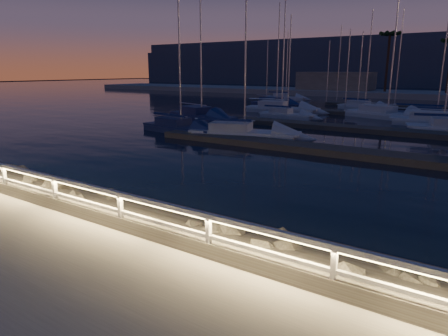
% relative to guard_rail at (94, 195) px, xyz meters
% --- Properties ---
extents(ground, '(400.00, 400.00, 0.00)m').
position_rel_guard_rail_xyz_m(ground, '(0.07, 0.00, -0.77)').
color(ground, '#ADA79C').
rests_on(ground, ground).
extents(harbor_water, '(400.00, 440.00, 0.60)m').
position_rel_guard_rail_xyz_m(harbor_water, '(0.07, 31.22, -1.74)').
color(harbor_water, black).
rests_on(harbor_water, ground).
extents(guard_rail, '(44.11, 0.12, 1.06)m').
position_rel_guard_rail_xyz_m(guard_rail, '(0.00, 0.00, 0.00)').
color(guard_rail, white).
rests_on(guard_rail, ground).
extents(riprap, '(27.39, 2.77, 1.41)m').
position_rel_guard_rail_xyz_m(riprap, '(-8.46, 1.59, -1.01)').
color(riprap, slate).
rests_on(riprap, ground).
extents(floating_docks, '(22.00, 36.00, 0.40)m').
position_rel_guard_rail_xyz_m(floating_docks, '(0.07, 32.50, -1.17)').
color(floating_docks, '#585149').
rests_on(floating_docks, ground).
extents(far_shore, '(160.00, 14.00, 5.20)m').
position_rel_guard_rail_xyz_m(far_shore, '(-0.06, 74.05, -0.48)').
color(far_shore, '#ADA79C').
rests_on(far_shore, ground).
extents(palm_left, '(3.00, 3.00, 11.20)m').
position_rel_guard_rail_xyz_m(palm_left, '(-7.93, 72.00, 9.36)').
color(palm_left, '#493122').
rests_on(palm_left, ground).
extents(distant_hills, '(230.00, 37.50, 18.00)m').
position_rel_guard_rail_xyz_m(distant_hills, '(-22.06, 133.69, 3.96)').
color(distant_hills, '#384257').
rests_on(distant_hills, ground).
extents(sailboat_b, '(7.60, 3.18, 12.58)m').
position_rel_guard_rail_xyz_m(sailboat_b, '(-11.59, 17.53, -0.95)').
color(sailboat_b, navy).
rests_on(sailboat_b, ground).
extents(sailboat_c, '(8.35, 4.50, 13.66)m').
position_rel_guard_rail_xyz_m(sailboat_c, '(-5.91, 17.83, -0.95)').
color(sailboat_c, silver).
rests_on(sailboat_c, ground).
extents(sailboat_e, '(6.06, 1.96, 10.29)m').
position_rel_guard_rail_xyz_m(sailboat_e, '(-8.67, 31.24, -0.98)').
color(sailboat_e, silver).
rests_on(sailboat_e, ground).
extents(sailboat_f, '(8.97, 5.14, 14.78)m').
position_rel_guard_rail_xyz_m(sailboat_f, '(-15.05, 24.87, -0.90)').
color(sailboat_f, navy).
rests_on(sailboat_f, ground).
extents(sailboat_g, '(9.08, 3.32, 15.11)m').
position_rel_guard_rail_xyz_m(sailboat_g, '(5.43, 33.49, -0.92)').
color(sailboat_g, silver).
rests_on(sailboat_g, ground).
extents(sailboat_i, '(8.12, 4.17, 13.40)m').
position_rel_guard_rail_xyz_m(sailboat_i, '(-15.32, 42.00, -0.91)').
color(sailboat_i, navy).
rests_on(sailboat_i, ground).
extents(sailboat_j, '(8.92, 3.62, 14.78)m').
position_rel_guard_rail_xyz_m(sailboat_j, '(-11.79, 36.15, -0.90)').
color(sailboat_j, silver).
rests_on(sailboat_j, ground).
extents(sailboat_k, '(9.44, 5.68, 15.53)m').
position_rel_guard_rail_xyz_m(sailboat_k, '(-0.02, 36.81, -0.91)').
color(sailboat_k, silver).
rests_on(sailboat_k, ground).
extents(sailboat_l, '(8.91, 2.87, 14.93)m').
position_rel_guard_rail_xyz_m(sailboat_l, '(4.23, 39.36, -0.94)').
color(sailboat_l, navy).
rests_on(sailboat_l, ground).
extents(sailboat_m, '(6.77, 3.24, 11.18)m').
position_rel_guard_rail_xyz_m(sailboat_m, '(-20.11, 54.96, -0.96)').
color(sailboat_m, silver).
rests_on(sailboat_m, ground).
extents(sailboat_n, '(7.30, 3.88, 11.99)m').
position_rel_guard_rail_xyz_m(sailboat_n, '(-4.47, 45.08, -0.96)').
color(sailboat_n, silver).
rests_on(sailboat_n, ground).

